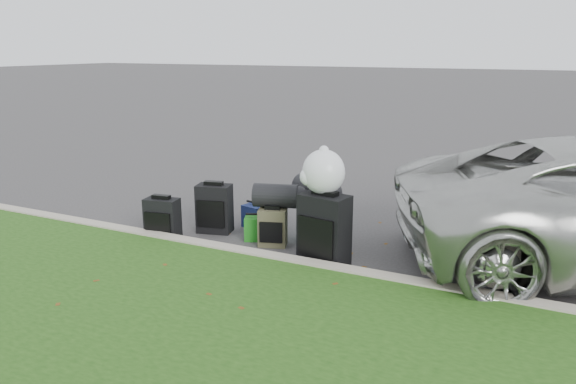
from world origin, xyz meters
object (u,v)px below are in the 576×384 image
at_px(tote_navy, 254,216).
at_px(suitcase_small_black, 163,219).
at_px(suitcase_teal, 313,220).
at_px(tote_green, 255,228).
at_px(suitcase_large_black_right, 324,230).
at_px(suitcase_large_black_left, 214,209).
at_px(suitcase_olive, 273,228).

bearing_deg(tote_navy, suitcase_small_black, -116.80).
relative_size(suitcase_teal, tote_green, 1.71).
bearing_deg(suitcase_large_black_right, suitcase_teal, 132.28).
bearing_deg(suitcase_large_black_left, tote_navy, 34.73).
height_order(suitcase_olive, tote_navy, suitcase_olive).
relative_size(suitcase_small_black, tote_navy, 1.75).
xyz_separation_m(suitcase_olive, tote_navy, (-0.58, 0.56, -0.08)).
bearing_deg(suitcase_teal, suitcase_small_black, -179.19).
distance_m(suitcase_large_black_left, tote_navy, 0.58).
bearing_deg(tote_green, tote_navy, 97.53).
distance_m(suitcase_large_black_right, tote_green, 1.20).
bearing_deg(suitcase_large_black_left, tote_green, -17.70).
height_order(suitcase_large_black_right, tote_green, suitcase_large_black_right).
height_order(suitcase_teal, tote_navy, suitcase_teal).
distance_m(suitcase_large_black_right, tote_navy, 1.64).
distance_m(suitcase_large_black_left, tote_green, 0.67).
distance_m(suitcase_small_black, suitcase_large_black_right, 2.20).
relative_size(suitcase_large_black_left, suitcase_olive, 1.37).
xyz_separation_m(suitcase_small_black, suitcase_large_black_right, (2.19, 0.12, 0.14)).
relative_size(suitcase_olive, suitcase_large_black_right, 0.58).
bearing_deg(tote_green, suitcase_large_black_right, -42.29).
bearing_deg(tote_green, suitcase_olive, -41.57).
distance_m(suitcase_teal, tote_navy, 0.95).
height_order(suitcase_large_black_left, tote_green, suitcase_large_black_left).
relative_size(suitcase_large_black_left, tote_green, 2.15).
bearing_deg(tote_green, suitcase_teal, 3.07).
height_order(suitcase_large_black_left, suitcase_olive, suitcase_large_black_left).
relative_size(suitcase_olive, suitcase_teal, 0.91).
bearing_deg(suitcase_small_black, suitcase_large_black_left, 41.18).
xyz_separation_m(suitcase_large_black_left, suitcase_teal, (1.30, 0.28, -0.06)).
bearing_deg(suitcase_large_black_right, tote_green, 170.77).
bearing_deg(tote_navy, suitcase_olive, -30.65).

